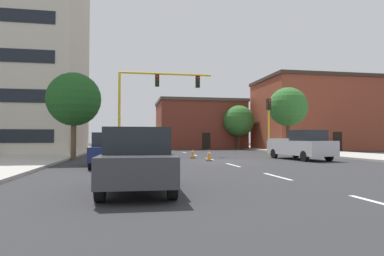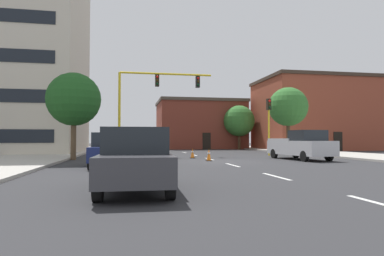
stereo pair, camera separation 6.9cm
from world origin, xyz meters
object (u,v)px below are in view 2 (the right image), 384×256
Objects in this scene: traffic_light_pole_right at (269,114)px; sedan_dark_gray_mid_left at (136,159)px; traffic_signal_gantry at (133,129)px; tree_right_far at (239,121)px; pickup_truck_silver at (300,145)px; tree_left_near at (74,100)px; traffic_cone_roadside_b at (193,153)px; traffic_cone_roadside_a at (209,155)px; tree_right_mid at (288,107)px; sedan_navy_near_left at (110,149)px.

sedan_dark_gray_mid_left is (-11.31, -16.94, -2.64)m from traffic_light_pole_right.
tree_right_far is (13.96, 14.97, 1.55)m from traffic_signal_gantry.
pickup_truck_silver is (-0.09, -5.39, -2.55)m from traffic_light_pole_right.
tree_left_near is at bearing 170.18° from pickup_truck_silver.
traffic_signal_gantry is 11.50× the size of traffic_cone_roadside_b.
traffic_cone_roadside_a is (4.81, 11.45, -0.50)m from sedan_dark_gray_mid_left.
traffic_cone_roadside_b is (-0.47, 3.22, -0.03)m from traffic_cone_roadside_a.
tree_right_far is 35.64m from sedan_dark_gray_mid_left.
traffic_signal_gantry is 15.24m from tree_right_mid.
tree_left_near is (-3.95, -3.52, 1.88)m from traffic_signal_gantry.
sedan_navy_near_left is (-15.98, -12.25, -3.60)m from tree_right_mid.
tree_right_mid is at bearing 54.06° from sedan_dark_gray_mid_left.
pickup_truck_silver reaches higher than sedan_navy_near_left.
tree_left_near reaches higher than traffic_cone_roadside_a.
tree_right_far is 1.29× the size of sedan_navy_near_left.
pickup_truck_silver is at bearing 15.15° from sedan_navy_near_left.
traffic_signal_gantry is 20.53m from tree_right_far.
tree_left_near reaches higher than traffic_cone_roadside_b.
traffic_cone_roadside_b is (-6.89, 3.12, -0.62)m from pickup_truck_silver.
tree_right_mid is 1.15× the size of pickup_truck_silver.
tree_right_far reaches higher than pickup_truck_silver.
tree_right_mid reaches higher than traffic_cone_roadside_a.
traffic_light_pole_right is at bearing 40.17° from traffic_cone_roadside_a.
tree_right_mid is 12.28m from tree_right_far.
tree_left_near is at bearing 115.01° from sedan_navy_near_left.
traffic_cone_roadside_a is 1.08× the size of traffic_cone_roadside_b.
traffic_signal_gantry reaches higher than tree_left_near.
tree_right_mid is 1.42× the size of sedan_navy_near_left.
pickup_truck_silver is 1.22× the size of sedan_dark_gray_mid_left.
tree_right_far reaches higher than traffic_light_pole_right.
tree_right_far is (2.64, 15.73, 0.23)m from traffic_light_pole_right.
traffic_signal_gantry is 5.60m from traffic_cone_roadside_b.
traffic_cone_roadside_b is (-6.97, -2.27, -3.17)m from traffic_light_pole_right.
traffic_light_pole_right is 15.95m from tree_right_far.
traffic_signal_gantry is 17.75m from sedan_dark_gray_mid_left.
tree_left_near is at bearing -134.09° from tree_right_far.
tree_left_near is 1.30× the size of sedan_dark_gray_mid_left.
tree_left_near is 1.06× the size of pickup_truck_silver.
traffic_cone_roadside_a is (8.77, -2.72, -3.70)m from tree_left_near.
traffic_signal_gantry is at bearing 127.63° from traffic_cone_roadside_a.
tree_right_mid reaches higher than pickup_truck_silver.
sedan_navy_near_left is 0.99× the size of sedan_dark_gray_mid_left.
tree_right_mid is at bearing 10.48° from traffic_signal_gantry.
tree_left_near is 25.75m from tree_right_far.
pickup_truck_silver is 7.61× the size of traffic_cone_roadside_b.
traffic_cone_roadside_a is at bearing -179.14° from pickup_truck_silver.
tree_right_mid is at bearing 37.46° from sedan_navy_near_left.
pickup_truck_silver is at bearing -28.70° from traffic_signal_gantry.
tree_right_far is at bearing 45.91° from tree_left_near.
traffic_signal_gantry is 1.86× the size of sedan_navy_near_left.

